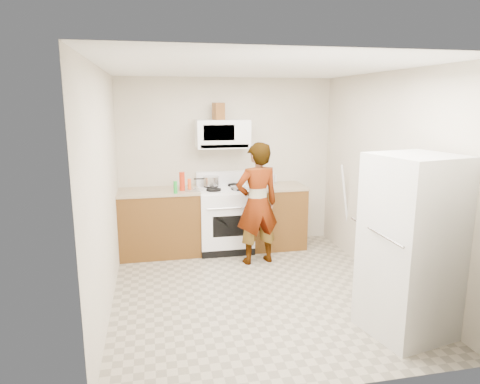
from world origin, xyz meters
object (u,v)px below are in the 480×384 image
object	(u,v)px
fridge	(411,246)
saucepan	(211,181)
person	(257,204)
kettle	(269,179)
gas_range	(225,218)
microwave	(223,134)

from	to	relation	value
fridge	saucepan	distance (m)	3.12
person	fridge	distance (m)	2.24
fridge	kettle	xyz separation A→B (m)	(-0.59, 2.74, 0.17)
gas_range	person	xyz separation A→B (m)	(0.34, -0.60, 0.34)
gas_range	kettle	bearing A→B (deg)	8.70
gas_range	fridge	distance (m)	2.95
gas_range	kettle	distance (m)	0.89
saucepan	microwave	bearing A→B (deg)	3.01
person	saucepan	bearing A→B (deg)	-63.89
fridge	saucepan	world-z (taller)	fridge
person	kettle	distance (m)	0.82
gas_range	microwave	world-z (taller)	microwave
person	saucepan	size ratio (longest dim) A/B	7.18
gas_range	fridge	world-z (taller)	fridge
gas_range	fridge	xyz separation A→B (m)	(1.29, -2.63, 0.36)
microwave	person	distance (m)	1.19
kettle	microwave	bearing A→B (deg)	-178.71
kettle	saucepan	distance (m)	0.88
gas_range	person	bearing A→B (deg)	-60.42
fridge	saucepan	bearing A→B (deg)	106.08
saucepan	kettle	bearing A→B (deg)	-0.74
gas_range	saucepan	world-z (taller)	gas_range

